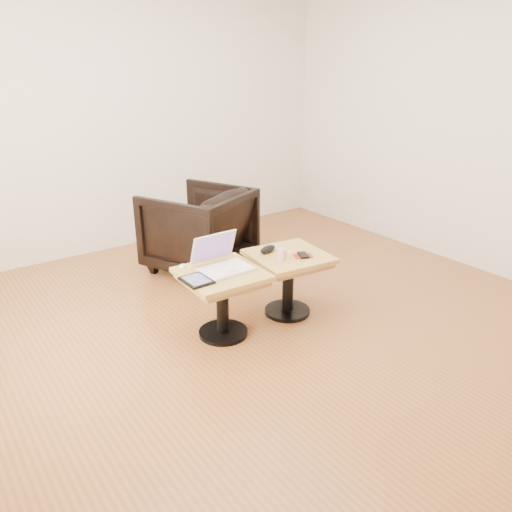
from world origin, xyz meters
TOP-DOWN VIEW (x-y plane):
  - room_shell at (0.00, 0.00)m, footprint 4.52×4.52m
  - side_table_left at (-0.42, 0.01)m, footprint 0.58×0.58m
  - side_table_right at (0.17, -0.00)m, footprint 0.61×0.61m
  - laptop at (-0.39, 0.06)m, footprint 0.36×0.33m
  - tablet at (-0.65, -0.02)m, footprint 0.18×0.22m
  - charging_adapter at (-0.61, 0.24)m, footprint 0.04×0.04m
  - glasses_case at (0.07, 0.13)m, footprint 0.18×0.11m
  - striped_cup at (0.06, -0.06)m, footprint 0.07×0.07m
  - earbuds_tangle at (0.21, 0.03)m, footprint 0.07×0.05m
  - phone_on_sleeve at (0.23, -0.10)m, footprint 0.16×0.14m
  - armchair at (0.07, 1.21)m, footprint 1.12×1.13m

SIDE VIEW (x-z plane):
  - side_table_left at x=-0.42m, z-range 0.13..0.63m
  - side_table_right at x=0.17m, z-range 0.13..0.63m
  - armchair at x=0.07m, z-range 0.00..0.79m
  - earbuds_tangle at x=0.21m, z-range 0.50..0.52m
  - phone_on_sleeve at x=0.23m, z-range 0.50..0.52m
  - tablet at x=-0.65m, z-range 0.50..0.52m
  - charging_adapter at x=-0.61m, z-range 0.50..0.52m
  - glasses_case at x=0.07m, z-range 0.50..0.55m
  - striped_cup at x=0.06m, z-range 0.50..0.59m
  - laptop at x=-0.39m, z-range 0.43..0.67m
  - room_shell at x=0.00m, z-range 0.00..2.71m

